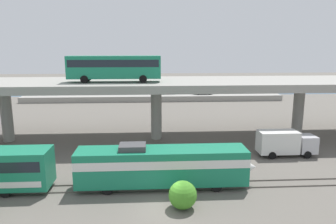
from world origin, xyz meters
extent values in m
plane|color=#605B54|center=(0.00, 0.00, 0.00)|extent=(260.00, 260.00, 0.00)
cube|color=#59544C|center=(0.00, 3.26, 0.06)|extent=(110.00, 0.12, 0.12)
cube|color=#59544C|center=(0.00, 4.74, 0.06)|extent=(110.00, 0.12, 0.12)
cube|color=#197A56|center=(0.12, 4.00, 2.08)|extent=(15.55, 3.00, 3.20)
cube|color=silver|center=(0.12, 4.00, 2.66)|extent=(15.55, 3.04, 0.77)
cone|color=silver|center=(7.90, 4.00, 1.76)|extent=(2.12, 2.85, 2.85)
cube|color=black|center=(6.31, 4.00, 2.98)|extent=(2.12, 2.70, 1.02)
cube|color=#3F3F42|center=(-2.53, 4.00, 3.93)|extent=(2.40, 1.80, 0.50)
cylinder|color=black|center=(4.98, 5.35, 0.48)|extent=(0.96, 0.18, 0.96)
cylinder|color=black|center=(4.98, 2.65, 0.48)|extent=(0.96, 0.18, 0.96)
cylinder|color=black|center=(-4.74, 5.35, 0.48)|extent=(0.96, 0.18, 0.96)
cylinder|color=black|center=(-4.74, 2.65, 0.48)|extent=(0.96, 0.18, 0.96)
cylinder|color=black|center=(-13.53, 5.35, 0.46)|extent=(0.92, 0.18, 0.92)
cylinder|color=black|center=(-13.53, 2.65, 0.46)|extent=(0.92, 0.18, 0.92)
cube|color=gray|center=(0.00, 20.00, 7.70)|extent=(96.00, 12.22, 1.03)
cylinder|color=gray|center=(-20.40, 20.00, 3.59)|extent=(1.50, 1.50, 7.19)
cylinder|color=gray|center=(0.00, 20.00, 3.59)|extent=(1.50, 1.50, 7.19)
cylinder|color=gray|center=(20.40, 20.00, 3.59)|extent=(1.50, 1.50, 7.19)
cube|color=#197A56|center=(-5.44, 18.53, 10.17)|extent=(12.00, 2.55, 2.90)
cube|color=black|center=(-5.44, 18.53, 10.69)|extent=(11.52, 2.59, 0.93)
cube|color=black|center=(-11.39, 18.53, 10.52)|extent=(0.08, 2.30, 1.74)
cylinder|color=black|center=(-9.16, 17.32, 8.72)|extent=(1.00, 0.26, 1.00)
cylinder|color=black|center=(-9.16, 19.74, 8.72)|extent=(1.00, 0.26, 1.00)
cylinder|color=black|center=(-1.72, 17.32, 8.72)|extent=(1.00, 0.26, 1.00)
cylinder|color=black|center=(-1.72, 19.74, 8.72)|extent=(1.00, 0.26, 1.00)
cube|color=#B7B7BC|center=(17.67, 11.76, 1.44)|extent=(2.00, 2.30, 2.00)
cube|color=silver|center=(14.17, 11.76, 1.74)|extent=(4.60, 2.30, 2.60)
cylinder|color=black|center=(17.38, 12.85, 0.44)|extent=(0.88, 0.28, 0.88)
cylinder|color=black|center=(17.38, 10.67, 0.44)|extent=(0.88, 0.28, 0.88)
cylinder|color=black|center=(13.17, 12.85, 0.44)|extent=(0.88, 0.28, 0.88)
cylinder|color=black|center=(13.17, 10.67, 0.44)|extent=(0.88, 0.28, 0.88)
cube|color=gray|center=(0.00, 55.00, 0.66)|extent=(61.64, 10.53, 1.32)
cube|color=#515459|center=(3.25, 53.77, 1.99)|extent=(4.62, 1.75, 0.70)
cube|color=#1E232B|center=(3.02, 53.77, 2.58)|extent=(2.03, 1.54, 0.48)
cylinder|color=black|center=(4.68, 54.60, 1.64)|extent=(0.64, 0.20, 0.64)
cylinder|color=black|center=(4.68, 52.94, 1.64)|extent=(0.64, 0.20, 0.64)
cylinder|color=black|center=(1.82, 54.60, 1.64)|extent=(0.64, 0.20, 0.64)
cylinder|color=black|center=(1.82, 52.94, 1.64)|extent=(0.64, 0.20, 0.64)
cube|color=black|center=(13.18, 55.30, 1.99)|extent=(4.43, 1.81, 0.70)
cube|color=#1E232B|center=(12.96, 55.30, 2.58)|extent=(1.95, 1.60, 0.48)
cylinder|color=black|center=(14.56, 56.16, 1.64)|extent=(0.64, 0.20, 0.64)
cylinder|color=black|center=(14.56, 54.44, 1.64)|extent=(0.64, 0.20, 0.64)
cylinder|color=black|center=(11.81, 56.16, 1.64)|extent=(0.64, 0.20, 0.64)
cylinder|color=black|center=(11.81, 54.44, 1.64)|extent=(0.64, 0.20, 0.64)
cube|color=navy|center=(-2.67, 56.02, 1.99)|extent=(4.53, 1.77, 0.70)
cube|color=#1E232B|center=(-2.45, 56.02, 2.58)|extent=(1.99, 1.55, 0.48)
cylinder|color=black|center=(-4.08, 55.18, 1.64)|extent=(0.64, 0.20, 0.64)
cylinder|color=black|center=(-4.08, 56.86, 1.64)|extent=(0.64, 0.20, 0.64)
cylinder|color=black|center=(-1.27, 55.18, 1.64)|extent=(0.64, 0.20, 0.64)
cylinder|color=black|center=(-1.27, 56.86, 1.64)|extent=(0.64, 0.20, 0.64)
cube|color=#515459|center=(12.24, 52.72, 1.99)|extent=(4.45, 1.88, 0.70)
cube|color=#1E232B|center=(12.01, 52.72, 2.58)|extent=(1.96, 1.65, 0.48)
cylinder|color=black|center=(13.61, 53.62, 1.64)|extent=(0.64, 0.20, 0.64)
cylinder|color=black|center=(13.61, 51.83, 1.64)|extent=(0.64, 0.20, 0.64)
cylinder|color=black|center=(10.86, 53.62, 1.64)|extent=(0.64, 0.20, 0.64)
cylinder|color=black|center=(10.86, 51.83, 1.64)|extent=(0.64, 0.20, 0.64)
cube|color=silver|center=(22.15, 57.51, 1.99)|extent=(4.22, 1.88, 0.70)
cube|color=#1E232B|center=(22.36, 57.51, 2.58)|extent=(1.86, 1.65, 0.48)
cylinder|color=black|center=(20.84, 56.62, 1.64)|extent=(0.64, 0.20, 0.64)
cylinder|color=black|center=(20.84, 58.40, 1.64)|extent=(0.64, 0.20, 0.64)
cylinder|color=black|center=(23.45, 56.62, 1.64)|extent=(0.64, 0.20, 0.64)
cylinder|color=black|center=(23.45, 58.40, 1.64)|extent=(0.64, 0.20, 0.64)
cube|color=#385B7A|center=(0.00, 78.00, 0.00)|extent=(140.00, 36.00, 0.01)
sphere|color=#428B27|center=(1.62, -0.08, 1.15)|extent=(2.29, 2.29, 2.29)
camera|label=1|loc=(-0.98, -23.65, 12.86)|focal=34.10mm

